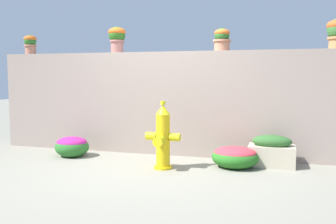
{
  "coord_description": "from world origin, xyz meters",
  "views": [
    {
      "loc": [
        1.69,
        -4.51,
        1.26
      ],
      "look_at": [
        0.07,
        1.04,
        0.69
      ],
      "focal_mm": 39.92,
      "sensor_mm": 36.0,
      "label": 1
    }
  ],
  "objects_px": {
    "potted_plant_2": "(222,38)",
    "fire_hydrant": "(163,138)",
    "potted_plant_0": "(30,43)",
    "planter_box": "(272,151)",
    "flower_bush_left": "(72,146)",
    "flower_bush_right": "(235,156)",
    "potted_plant_1": "(117,37)"
  },
  "relations": [
    {
      "from": "potted_plant_2",
      "to": "fire_hydrant",
      "type": "distance_m",
      "value": 1.82
    },
    {
      "from": "potted_plant_0",
      "to": "planter_box",
      "type": "bearing_deg",
      "value": -6.56
    },
    {
      "from": "flower_bush_left",
      "to": "flower_bush_right",
      "type": "xyz_separation_m",
      "value": [
        2.52,
        0.01,
        -0.01
      ]
    },
    {
      "from": "potted_plant_1",
      "to": "planter_box",
      "type": "xyz_separation_m",
      "value": [
        2.49,
        -0.42,
        -1.68
      ]
    },
    {
      "from": "flower_bush_right",
      "to": "potted_plant_1",
      "type": "bearing_deg",
      "value": 162.64
    },
    {
      "from": "fire_hydrant",
      "to": "flower_bush_left",
      "type": "bearing_deg",
      "value": 167.86
    },
    {
      "from": "potted_plant_1",
      "to": "planter_box",
      "type": "bearing_deg",
      "value": -9.52
    },
    {
      "from": "potted_plant_2",
      "to": "planter_box",
      "type": "height_order",
      "value": "potted_plant_2"
    },
    {
      "from": "fire_hydrant",
      "to": "flower_bush_right",
      "type": "relative_size",
      "value": 1.44
    },
    {
      "from": "potted_plant_2",
      "to": "flower_bush_right",
      "type": "xyz_separation_m",
      "value": [
        0.29,
        -0.62,
        -1.66
      ]
    },
    {
      "from": "flower_bush_left",
      "to": "planter_box",
      "type": "bearing_deg",
      "value": 4.15
    },
    {
      "from": "potted_plant_0",
      "to": "flower_bush_left",
      "type": "relative_size",
      "value": 0.66
    },
    {
      "from": "potted_plant_0",
      "to": "potted_plant_1",
      "type": "relative_size",
      "value": 0.82
    },
    {
      "from": "fire_hydrant",
      "to": "planter_box",
      "type": "relative_size",
      "value": 1.46
    },
    {
      "from": "potted_plant_2",
      "to": "flower_bush_right",
      "type": "height_order",
      "value": "potted_plant_2"
    },
    {
      "from": "potted_plant_0",
      "to": "flower_bush_right",
      "type": "bearing_deg",
      "value": -10.57
    },
    {
      "from": "potted_plant_2",
      "to": "planter_box",
      "type": "xyz_separation_m",
      "value": [
        0.77,
        -0.41,
        -1.61
      ]
    },
    {
      "from": "planter_box",
      "to": "potted_plant_2",
      "type": "bearing_deg",
      "value": 151.86
    },
    {
      "from": "flower_bush_left",
      "to": "planter_box",
      "type": "height_order",
      "value": "planter_box"
    },
    {
      "from": "potted_plant_1",
      "to": "flower_bush_right",
      "type": "distance_m",
      "value": 2.73
    },
    {
      "from": "fire_hydrant",
      "to": "planter_box",
      "type": "height_order",
      "value": "fire_hydrant"
    },
    {
      "from": "flower_bush_right",
      "to": "potted_plant_2",
      "type": "bearing_deg",
      "value": 115.12
    },
    {
      "from": "fire_hydrant",
      "to": "planter_box",
      "type": "bearing_deg",
      "value": 21.61
    },
    {
      "from": "potted_plant_1",
      "to": "flower_bush_left",
      "type": "height_order",
      "value": "potted_plant_1"
    },
    {
      "from": "potted_plant_1",
      "to": "flower_bush_left",
      "type": "relative_size",
      "value": 0.8
    },
    {
      "from": "potted_plant_0",
      "to": "potted_plant_2",
      "type": "xyz_separation_m",
      "value": [
        3.43,
        -0.07,
        -0.02
      ]
    },
    {
      "from": "potted_plant_2",
      "to": "potted_plant_1",
      "type": "bearing_deg",
      "value": 179.81
    },
    {
      "from": "potted_plant_2",
      "to": "flower_bush_left",
      "type": "bearing_deg",
      "value": -164.2
    },
    {
      "from": "fire_hydrant",
      "to": "flower_bush_right",
      "type": "xyz_separation_m",
      "value": [
        0.93,
        0.35,
        -0.26
      ]
    },
    {
      "from": "fire_hydrant",
      "to": "planter_box",
      "type": "distance_m",
      "value": 1.53
    },
    {
      "from": "potted_plant_0",
      "to": "potted_plant_2",
      "type": "bearing_deg",
      "value": -1.19
    },
    {
      "from": "potted_plant_0",
      "to": "potted_plant_1",
      "type": "xyz_separation_m",
      "value": [
        1.71,
        -0.07,
        0.06
      ]
    }
  ]
}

